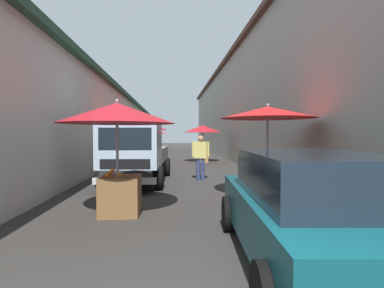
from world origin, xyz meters
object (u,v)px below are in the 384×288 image
(fruit_stall_mid_lane, at_px, (118,128))
(vendor_by_crates, at_px, (201,154))
(delivery_truck, at_px, (135,154))
(plastic_stool, at_px, (264,199))
(fruit_stall_near_left, at_px, (268,126))
(parked_scooter, at_px, (261,171))
(fruit_stall_far_left, at_px, (149,132))
(fruit_stall_near_right, at_px, (203,133))
(fruit_stall_far_right, at_px, (137,134))
(hatchback_car, at_px, (309,208))

(fruit_stall_mid_lane, height_order, vendor_by_crates, fruit_stall_mid_lane)
(delivery_truck, height_order, plastic_stool, delivery_truck)
(fruit_stall_mid_lane, relative_size, delivery_truck, 0.48)
(fruit_stall_near_left, relative_size, parked_scooter, 1.46)
(fruit_stall_far_left, height_order, vendor_by_crates, fruit_stall_far_left)
(fruit_stall_mid_lane, height_order, plastic_stool, fruit_stall_mid_lane)
(plastic_stool, bearing_deg, fruit_stall_near_left, -20.94)
(fruit_stall_near_right, height_order, plastic_stool, fruit_stall_near_right)
(fruit_stall_far_left, relative_size, parked_scooter, 1.44)
(fruit_stall_far_right, xyz_separation_m, hatchback_car, (-10.15, -3.37, -0.98))
(fruit_stall_mid_lane, distance_m, delivery_truck, 3.66)
(fruit_stall_far_right, distance_m, fruit_stall_far_left, 4.99)
(vendor_by_crates, distance_m, plastic_stool, 4.87)
(vendor_by_crates, bearing_deg, fruit_stall_near_left, -156.96)
(plastic_stool, bearing_deg, fruit_stall_near_right, 0.27)
(plastic_stool, bearing_deg, delivery_truck, 40.49)
(fruit_stall_near_left, bearing_deg, fruit_stall_mid_lane, 110.49)
(fruit_stall_far_left, relative_size, fruit_stall_mid_lane, 1.01)
(plastic_stool, bearing_deg, fruit_stall_far_right, 24.52)
(fruit_stall_mid_lane, distance_m, parked_scooter, 5.57)
(parked_scooter, height_order, plastic_stool, parked_scooter)
(fruit_stall_far_right, height_order, fruit_stall_near_left, fruit_stall_near_left)
(hatchback_car, relative_size, vendor_by_crates, 2.45)
(fruit_stall_far_right, bearing_deg, fruit_stall_far_left, -2.35)
(fruit_stall_far_left, height_order, fruit_stall_near_right, fruit_stall_far_left)
(fruit_stall_far_right, distance_m, vendor_by_crates, 4.09)
(fruit_stall_near_left, xyz_separation_m, hatchback_car, (-3.82, 0.71, -1.17))
(fruit_stall_far_right, xyz_separation_m, plastic_stool, (-7.75, -3.54, -1.39))
(hatchback_car, bearing_deg, delivery_truck, 26.01)
(fruit_stall_near_right, distance_m, vendor_by_crates, 7.21)
(vendor_by_crates, height_order, parked_scooter, vendor_by_crates)
(fruit_stall_far_right, xyz_separation_m, delivery_truck, (-4.08, -0.41, -0.68))
(fruit_stall_mid_lane, bearing_deg, hatchback_car, -131.08)
(delivery_truck, distance_m, vendor_by_crates, 2.51)
(fruit_stall_far_left, distance_m, fruit_stall_near_right, 3.39)
(fruit_stall_far_left, height_order, hatchback_car, fruit_stall_far_left)
(hatchback_car, height_order, delivery_truck, delivery_truck)
(fruit_stall_far_left, height_order, fruit_stall_mid_lane, fruit_stall_far_left)
(delivery_truck, distance_m, parked_scooter, 4.23)
(fruit_stall_far_right, distance_m, hatchback_car, 10.74)
(parked_scooter, bearing_deg, vendor_by_crates, 59.81)
(fruit_stall_far_left, relative_size, plastic_stool, 5.59)
(fruit_stall_far_left, xyz_separation_m, hatchback_car, (-15.14, -3.16, -1.11))
(fruit_stall_far_left, height_order, fruit_stall_near_left, fruit_stall_near_left)
(vendor_by_crates, bearing_deg, fruit_stall_mid_lane, 155.23)
(fruit_stall_near_right, bearing_deg, delivery_truck, 159.45)
(hatchback_car, xyz_separation_m, vendor_by_crates, (7.15, 0.70, 0.21))
(fruit_stall_near_right, distance_m, parked_scooter, 8.42)
(vendor_by_crates, bearing_deg, plastic_stool, -169.58)
(fruit_stall_far_right, xyz_separation_m, parked_scooter, (-4.12, -4.59, -1.27))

